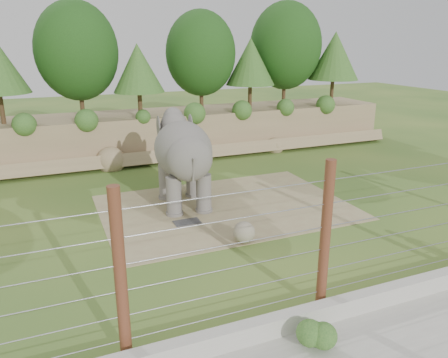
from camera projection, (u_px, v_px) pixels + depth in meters
name	position (u px, v px, depth m)	size (l,w,h in m)	color
ground	(246.00, 238.00, 15.32)	(90.00, 90.00, 0.00)	#386225
back_embankment	(163.00, 88.00, 25.47)	(30.00, 5.52, 8.77)	#8F7956
dirt_patch	(226.00, 207.00, 18.14)	(10.00, 7.00, 0.02)	#97805B
drain_grate	(187.00, 222.00, 16.59)	(1.00, 0.60, 0.03)	#262628
elephant	(183.00, 162.00, 17.87)	(1.96, 4.58, 3.71)	#69635E
stone_ball	(244.00, 232.00, 14.85)	(0.76, 0.76, 0.76)	gray
retaining_wall	(332.00, 310.00, 10.84)	(26.00, 0.35, 0.50)	#B5B1A6
barrier_fence	(325.00, 238.00, 10.75)	(20.26, 0.26, 4.00)	brown
walkway_shrub	(317.00, 337.00, 9.75)	(0.63, 0.63, 0.63)	#2E5D23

